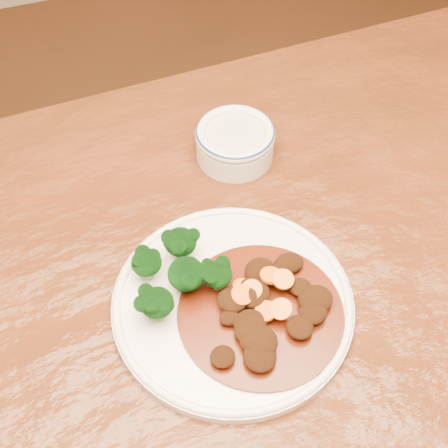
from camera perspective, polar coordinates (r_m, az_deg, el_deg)
name	(u,v)px	position (r m, az deg, el deg)	size (l,w,h in m)	color
dining_table	(235,336)	(0.85, 0.99, -10.20)	(1.54, 0.96, 0.75)	#53230E
dinner_plate	(233,303)	(0.77, 0.81, -7.21)	(0.30, 0.30, 0.02)	white
broccoli_florets	(177,271)	(0.75, -4.29, -4.34)	(0.12, 0.12, 0.05)	#699A50
mince_stew	(265,311)	(0.75, 3.77, -7.93)	(0.20, 0.20, 0.03)	#4E1408
dip_bowl	(235,141)	(0.91, 1.01, 7.59)	(0.12, 0.12, 0.05)	silver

